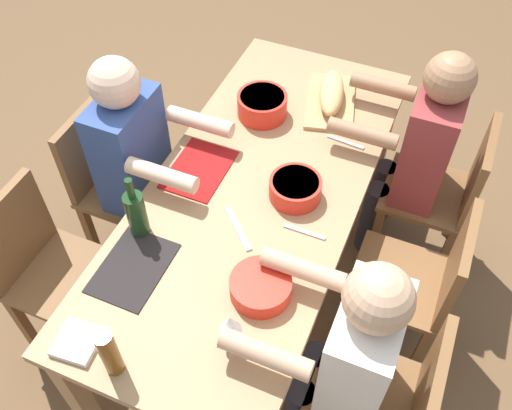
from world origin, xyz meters
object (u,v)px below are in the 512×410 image
diner_far_center (140,157)px  wine_bottle (136,213)px  diner_near_right (417,148)px  serving_bowl_salad (261,286)px  chair_near_right (446,191)px  serving_bowl_greens (262,104)px  serving_bowl_fruit (295,188)px  bread_loaf (332,93)px  chair_near_left (389,400)px  dining_table (256,201)px  chair_near_center (421,281)px  chair_far_left (45,265)px  wine_glass (230,325)px  cutting_board (330,102)px  chair_far_center (113,178)px  beer_bottle (109,353)px  napkin_stack (77,342)px  diner_near_left (347,355)px

diner_far_center → wine_bottle: size_ratio=4.14×
diner_near_right → serving_bowl_salad: bearing=160.5°
chair_near_right → serving_bowl_greens: (-0.11, 0.89, 0.32)m
serving_bowl_fruit → bread_loaf: bread_loaf is taller
diner_near_right → serving_bowl_greens: 0.73m
serving_bowl_greens → chair_near_left: bearing=-137.3°
dining_table → diner_far_center: bearing=90.0°
chair_near_center → diner_near_right: size_ratio=0.71×
diner_far_center → chair_far_left: 0.61m
chair_near_right → bread_loaf: (0.09, 0.63, 0.32)m
dining_table → serving_bowl_fruit: 0.21m
chair_near_left → serving_bowl_salad: bearing=80.8°
serving_bowl_fruit → wine_glass: 0.69m
chair_near_center → serving_bowl_greens: bearing=64.3°
cutting_board → diner_near_right: bearing=-101.1°
wine_bottle → wine_glass: 0.59m
diner_near_right → serving_bowl_salad: diner_near_right is taller
bread_loaf → wine_glass: 1.30m
chair_near_right → diner_near_right: size_ratio=0.71×
chair_far_center → chair_far_left: 0.54m
chair_far_center → diner_far_center: diner_far_center is taller
beer_bottle → chair_far_center: bearing=35.1°
bread_loaf → napkin_stack: bread_loaf is taller
dining_table → diner_near_right: size_ratio=1.64×
wine_glass → chair_near_right: bearing=-24.6°
diner_near_left → serving_bowl_fruit: diner_near_left is taller
serving_bowl_fruit → napkin_stack: size_ratio=1.51×
diner_far_center → bread_loaf: diner_far_center is taller
chair_far_center → diner_near_left: size_ratio=0.71×
chair_far_left → bread_loaf: same height
chair_far_center → diner_near_left: bearing=-112.5°
chair_far_center → chair_near_right: bearing=-70.0°
diner_far_center → chair_near_left: (-0.54, -1.30, -0.21)m
diner_far_center → diner_near_left: (-0.54, -1.12, 0.00)m
beer_bottle → wine_glass: bearing=-53.5°
serving_bowl_greens → napkin_stack: size_ratio=1.63×
serving_bowl_greens → chair_near_right: bearing=-83.1°
serving_bowl_fruit → serving_bowl_greens: 0.52m
bread_loaf → chair_far_left: bearing=143.6°
chair_near_right → diner_near_left: bearing=170.3°
bread_loaf → wine_glass: size_ratio=1.93×
diner_far_center → wine_glass: (-0.67, -0.75, 0.16)m
chair_near_right → diner_near_right: 0.28m
serving_bowl_greens → bread_loaf: bread_loaf is taller
chair_far_center → wine_glass: wine_glass is taller
chair_near_center → bread_loaf: bearing=45.0°
chair_near_left → serving_bowl_fruit: (0.56, 0.58, 0.31)m
serving_bowl_greens → wine_glass: size_ratio=1.38×
diner_near_left → wine_bottle: bearing=79.6°
chair_near_right → serving_bowl_salad: 1.17m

